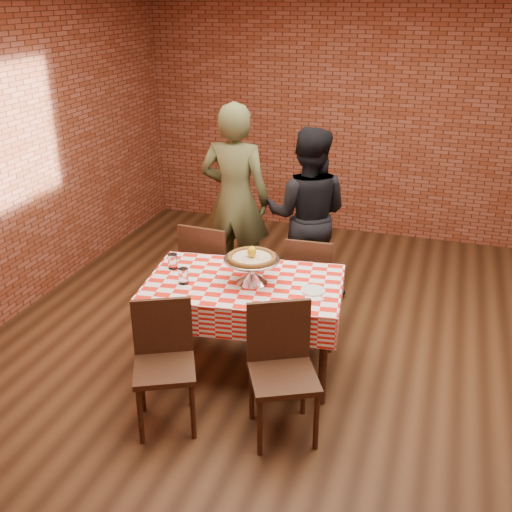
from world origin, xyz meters
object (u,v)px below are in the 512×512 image
Objects in this scene: condiment_caddy at (261,257)px; pizza at (252,258)px; table at (245,326)px; pizza_stand at (252,270)px; chair_near_left at (165,370)px; chair_far_right at (311,280)px; water_glass_right at (173,261)px; water_glass_left at (183,276)px; diner_black at (307,215)px; diner_olive at (235,200)px; chair_near_right at (283,377)px; chair_far_left at (213,268)px.

pizza is at bearing -111.22° from condiment_caddy.
pizza_stand is at bearing 9.04° from table.
condiment_caddy is 0.17× the size of chair_near_left.
chair_far_right is at bearing 71.21° from pizza.
water_glass_right is at bearing 35.82° from chair_far_right.
water_glass_left is 1.29m from chair_far_right.
chair_near_left is at bearing 73.78° from diner_black.
diner_olive is (-0.58, 1.01, 0.09)m from condiment_caddy.
chair_far_left is (-1.05, 1.40, 0.01)m from chair_near_right.
chair_near_left reaches higher than table.
table is 9.68× the size of condiment_caddy.
diner_olive is at bearing 95.29° from condiment_caddy.
table is 1.64× the size of chair_far_right.
water_glass_left is (-0.42, -0.17, 0.44)m from table.
pizza_stand is 0.46× the size of chair_far_left.
water_glass_left is 0.13× the size of chair_far_left.
chair_near_right is (0.44, -0.68, -0.40)m from pizza_stand.
pizza is 0.20× the size of diner_olive.
pizza reaches higher than chair_far_left.
chair_near_left is (0.14, -0.65, -0.38)m from water_glass_left.
condiment_caddy reaches higher than table.
diner_black is (0.09, 1.37, -0.13)m from pizza.
water_glass_right is 0.69m from condiment_caddy.
chair_near_right is 2.28m from diner_olive.
pizza_stand is 0.66m from water_glass_right.
table is 1.63× the size of chair_near_left.
pizza_stand reaches higher than water_glass_right.
pizza_stand is at bearing -111.22° from condiment_caddy.
diner_olive reaches higher than diner_black.
chair_far_left is 0.50× the size of diner_olive.
diner_black is at bearing 83.89° from table.
condiment_caddy is at bearing 45.92° from water_glass_left.
water_glass_right is 1.27m from diner_olive.
chair_near_right reaches higher than table.
pizza_stand is at bearing 41.76° from chair_near_left.
water_glass_right is 1.27m from chair_far_right.
diner_olive reaches higher than chair_far_right.
chair_near_right is at bearing -15.00° from chair_near_left.
table is at bearing -170.96° from pizza.
chair_far_left reaches higher than table.
water_glass_right is (-0.19, 0.22, 0.00)m from water_glass_left.
diner_olive is at bearing 112.60° from table.
water_glass_left is at bearing 75.78° from chair_near_left.
diner_olive is (-0.60, 1.30, 0.07)m from pizza_stand.
chair_far_right is (0.33, 0.81, 0.06)m from table.
diner_black is (0.43, 2.20, 0.39)m from chair_near_left.
diner_black is (0.75, 1.33, 0.01)m from water_glass_right.
water_glass_left is at bearing -49.02° from water_glass_right.
pizza_stand is (0.06, 0.01, 0.48)m from table.
pizza_stand is 0.99m from chair_near_left.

